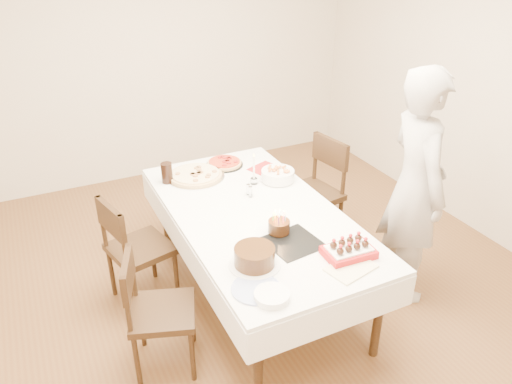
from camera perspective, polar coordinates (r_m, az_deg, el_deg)
name	(u,v)px	position (r m, az deg, el deg)	size (l,w,h in m)	color
floor	(263,288)	(4.14, 0.83, -10.89)	(5.00, 5.00, 0.00)	brown
wall_back	(161,57)	(5.70, -10.80, 14.96)	(4.50, 0.04, 2.70)	beige
wall_right	(498,91)	(4.85, 25.90, 10.36)	(0.04, 5.00, 2.70)	beige
dining_table	(256,254)	(3.87, 0.00, -7.09)	(1.14, 2.14, 0.75)	white
chair_right_savory	(310,195)	(4.45, 6.19, -0.31)	(0.51, 0.51, 0.99)	black
chair_left_savory	(140,249)	(3.88, -13.06, -6.33)	(0.47, 0.47, 0.91)	black
chair_left_dessert	(163,312)	(3.32, -10.60, -13.35)	(0.44, 0.44, 0.86)	black
person	(415,188)	(3.85, 17.71, 0.48)	(0.66, 0.43, 1.81)	#BAB4AF
pizza_white	(196,175)	(4.18, -6.92, 1.92)	(0.48, 0.48, 0.04)	beige
pizza_pepperoni	(224,163)	(4.37, -3.63, 3.32)	(0.32, 0.32, 0.04)	red
red_placemat	(266,169)	(4.30, 1.20, 2.60)	(0.25, 0.25, 0.01)	#B21E1E
pasta_bowl	(278,175)	(4.09, 2.50, 1.95)	(0.27, 0.27, 0.09)	white
taper_candle	(254,169)	(4.00, -0.24, 2.67)	(0.06, 0.06, 0.27)	white
shaker_pair	(251,192)	(3.84, -0.63, 0.03)	(0.08, 0.08, 0.09)	white
cola_glass	(167,173)	(4.11, -10.15, 2.17)	(0.09, 0.09, 0.17)	black
layer_cake	(255,257)	(3.08, -0.17, -7.42)	(0.32, 0.32, 0.13)	#381F0E
cake_board	(293,243)	(3.33, 4.24, -5.81)	(0.34, 0.34, 0.01)	black
birthday_cake	(279,222)	(3.38, 2.65, -3.47)	(0.15, 0.15, 0.15)	#321C0D
strawberry_box	(349,251)	(3.23, 10.55, -6.62)	(0.32, 0.21, 0.08)	#A21214
box_lid	(351,269)	(3.15, 10.79, -8.61)	(0.30, 0.20, 0.02)	beige
plate_stack	(272,296)	(2.86, 1.82, -11.77)	(0.20, 0.20, 0.04)	white
china_plate	(256,289)	(2.93, 0.00, -10.99)	(0.29, 0.29, 0.01)	white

